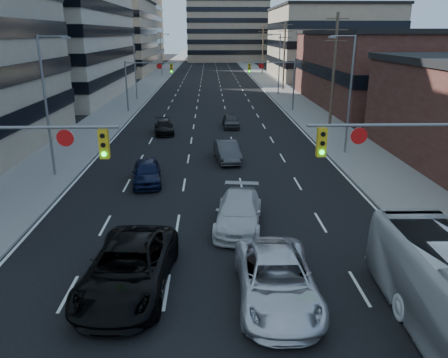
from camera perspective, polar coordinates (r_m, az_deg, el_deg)
road_surface at (r=138.31m, az=-1.88°, el=14.75°), size 18.00×300.00×0.02m
sidewalk_left at (r=138.77m, az=-6.79°, el=14.67°), size 5.00×300.00×0.15m
sidewalk_right at (r=138.79m, az=3.04°, el=14.77°), size 5.00×300.00×0.15m
office_left_far at (r=110.62m, az=-15.03°, el=17.36°), size 20.00×30.00×16.00m
storefront_right_mid at (r=63.00m, az=21.24°, el=13.14°), size 20.00×30.00×9.00m
office_right_far at (r=99.27m, az=13.38°, el=16.84°), size 22.00×28.00×14.00m
bg_block_left at (r=150.62m, az=-13.22°, el=18.41°), size 24.00×24.00×20.00m
bg_block_right at (r=141.74m, az=11.74°, el=16.91°), size 22.00×22.00×12.00m
signal_near_left at (r=18.24m, az=-25.48°, el=1.54°), size 6.59×0.33×6.00m
signal_near_right at (r=18.34m, az=22.65°, el=2.02°), size 6.59×0.33×6.00m
signal_far_left at (r=53.76m, az=-10.21°, el=13.13°), size 6.09×0.33×6.00m
signal_far_right at (r=53.79m, az=6.67°, el=13.29°), size 6.09×0.33×6.00m
utility_pole_block at (r=45.83m, az=14.16°, el=13.84°), size 2.20×0.28×11.00m
utility_pole_midblock at (r=75.11m, az=7.88°, el=15.83°), size 2.20×0.28×11.00m
utility_pole_distant at (r=104.79m, az=5.10°, el=16.64°), size 2.20×0.28×11.00m
streetlight_left_near at (r=30.09m, az=-22.00°, el=9.49°), size 2.03×0.22×9.00m
streetlight_left_mid at (r=63.96m, az=-11.42°, el=14.55°), size 2.03×0.22×9.00m
streetlight_left_far at (r=98.62m, az=-8.13°, el=16.00°), size 2.03×0.22×9.00m
streetlight_right_near at (r=34.87m, az=15.93°, el=11.18°), size 2.03×0.22×9.00m
streetlight_right_far at (r=68.93m, az=7.11°, el=15.03°), size 2.03×0.22×9.00m
black_pickup at (r=16.73m, az=-12.37°, el=-11.30°), size 3.40×6.59×1.78m
white_van at (r=21.44m, az=1.94°, el=-4.32°), size 2.82×5.53×1.54m
silver_suv at (r=15.92m, az=6.88°, el=-12.94°), size 2.77×5.91×1.63m
sedan_blue at (r=28.00m, az=-10.06°, el=0.89°), size 2.31×4.55×1.48m
sedan_grey_center at (r=32.55m, az=0.40°, el=3.65°), size 2.10×4.61×1.47m
sedan_black_far at (r=42.04m, az=-7.83°, el=6.74°), size 2.32×4.52×1.25m
sedan_grey_right at (r=44.52m, az=0.91°, el=7.63°), size 1.71×4.02×1.35m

